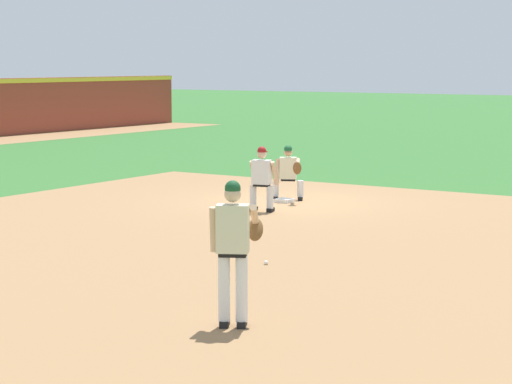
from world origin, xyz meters
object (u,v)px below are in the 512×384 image
Objects in this scene: pitcher at (234,244)px; baserunner at (262,176)px; first_base_bag at (284,201)px; baseball at (266,263)px; first_baseman at (289,170)px.

baserunner is (8.46, 4.95, -0.27)m from pitcher.
pitcher is at bearing -149.67° from baserunner.
first_base_bag is 5.14× the size of baseball.
first_base_bag is at bearing 12.34° from baserunner.
baserunner is (-1.54, -0.34, 0.75)m from first_base_bag.
first_base_bag is at bearing 28.71° from baseball.
baseball is 7.77m from first_baseman.
baserunner is (-1.87, -0.41, 0.06)m from first_baseman.
first_baseman is at bearing 28.05° from baseball.
pitcher is 11.64m from first_baseman.
first_baseman reaches higher than first_base_bag.
baseball is 4.03m from pitcher.
first_baseman is 1.91m from baserunner.
first_baseman is (6.83, 3.64, 0.69)m from baseball.
baserunner reaches higher than baseball.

